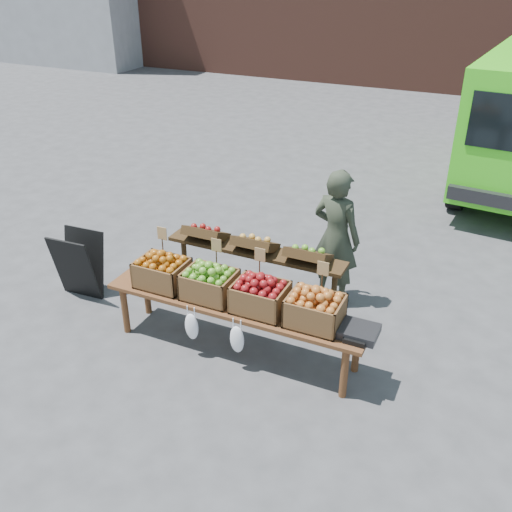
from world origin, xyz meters
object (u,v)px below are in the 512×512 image
at_px(vendor, 336,237).
at_px(back_table, 255,272).
at_px(crate_russet_pears, 209,285).
at_px(weighing_scale, 359,331).
at_px(chalkboard_sign, 79,265).
at_px(display_bench, 235,327).
at_px(crate_golden_apples, 162,273).
at_px(crate_red_apples, 260,297).
at_px(crate_green_apples, 315,311).

distance_m(vendor, back_table, 0.99).
distance_m(crate_russet_pears, weighing_scale, 1.53).
relative_size(chalkboard_sign, crate_russet_pears, 1.61).
xyz_separation_m(display_bench, crate_golden_apples, (-0.82, 0.00, 0.42)).
distance_m(vendor, crate_red_apples, 1.40).
height_order(display_bench, crate_green_apples, crate_green_apples).
distance_m(back_table, display_bench, 0.77).
distance_m(crate_red_apples, weighing_scale, 0.98).
xyz_separation_m(back_table, crate_russet_pears, (-0.16, -0.72, 0.19)).
relative_size(back_table, crate_golden_apples, 4.20).
height_order(display_bench, crate_russet_pears, crate_russet_pears).
distance_m(crate_golden_apples, crate_red_apples, 1.10).
bearing_deg(crate_golden_apples, weighing_scale, 0.00).
bearing_deg(weighing_scale, crate_red_apples, -180.00).
bearing_deg(crate_green_apples, back_table, 142.47).
bearing_deg(weighing_scale, chalkboard_sign, 176.72).
bearing_deg(crate_golden_apples, vendor, 44.07).
xyz_separation_m(vendor, weighing_scale, (0.67, -1.36, -0.19)).
distance_m(display_bench, crate_red_apples, 0.51).
relative_size(chalkboard_sign, crate_red_apples, 1.61).
bearing_deg(crate_golden_apples, crate_russet_pears, 0.00).
relative_size(back_table, crate_green_apples, 4.20).
bearing_deg(crate_green_apples, vendor, 100.01).
bearing_deg(crate_golden_apples, chalkboard_sign, 171.52).
bearing_deg(chalkboard_sign, back_table, 11.78).
bearing_deg(vendor, chalkboard_sign, 36.71).
bearing_deg(crate_russet_pears, crate_green_apples, 0.00).
distance_m(display_bench, crate_golden_apples, 0.93).
height_order(vendor, crate_green_apples, vendor).
distance_m(crate_green_apples, weighing_scale, 0.44).
bearing_deg(chalkboard_sign, crate_russet_pears, -8.91).
xyz_separation_m(vendor, crate_russet_pears, (-0.86, -1.36, -0.09)).
bearing_deg(display_bench, chalkboard_sign, 174.80).
xyz_separation_m(vendor, display_bench, (-0.58, -1.36, -0.51)).
relative_size(crate_golden_apples, crate_russet_pears, 1.00).
xyz_separation_m(vendor, crate_golden_apples, (-1.41, -1.36, -0.09)).
height_order(crate_red_apples, weighing_scale, crate_red_apples).
height_order(crate_golden_apples, crate_green_apples, same).
bearing_deg(vendor, crate_red_apples, 90.52).
bearing_deg(crate_golden_apples, crate_green_apples, 0.00).
relative_size(crate_red_apples, weighing_scale, 1.47).
distance_m(crate_golden_apples, weighing_scale, 2.08).
bearing_deg(crate_russet_pears, weighing_scale, 0.00).
bearing_deg(crate_russet_pears, chalkboard_sign, 174.03).
bearing_deg(display_bench, back_table, 98.87).
bearing_deg(crate_green_apples, chalkboard_sign, 176.25).
relative_size(vendor, crate_red_apples, 3.18).
distance_m(vendor, crate_golden_apples, 1.96).
xyz_separation_m(crate_russet_pears, weighing_scale, (1.52, 0.00, -0.10)).
xyz_separation_m(display_bench, weighing_scale, (1.25, 0.00, 0.33)).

